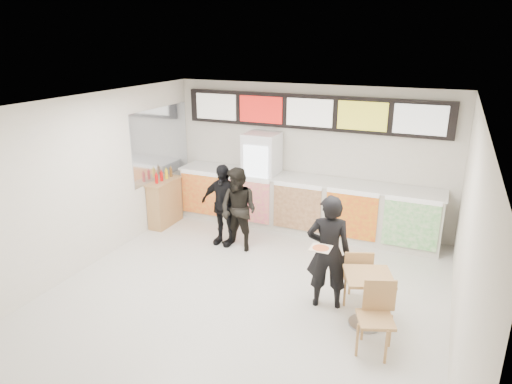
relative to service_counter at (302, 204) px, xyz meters
The scene contains 15 objects.
floor 3.15m from the service_counter, 90.00° to the right, with size 7.00×7.00×0.00m, color beige.
ceiling 3.93m from the service_counter, 90.00° to the right, with size 7.00×7.00×0.00m, color white.
wall_back 1.01m from the service_counter, 90.00° to the left, with size 6.00×6.00×0.00m, color silver.
wall_left 4.41m from the service_counter, 134.13° to the right, with size 7.00×7.00×0.00m, color silver.
wall_right 4.41m from the service_counter, 45.87° to the right, with size 7.00×7.00×0.00m, color silver.
service_counter is the anchor object (origin of this frame).
menu_board 1.90m from the service_counter, 90.00° to the left, with size 5.50×0.14×0.70m.
drinks_fridge 1.03m from the service_counter, behind, with size 0.70×0.67×2.00m.
mirror_panel 3.28m from the service_counter, 167.87° to the right, with size 0.01×2.00×1.50m, color #B2B7BF.
customer_main 2.91m from the service_counter, 64.90° to the right, with size 0.65×0.42×1.77m, color black.
customer_left 1.62m from the service_counter, 121.05° to the right, with size 0.78×0.61×1.61m, color black.
customer_mid 1.76m from the service_counter, 133.94° to the right, with size 0.95×0.40×1.62m, color black.
pizza_slice 3.35m from the service_counter, 68.22° to the right, with size 0.36×0.36×0.02m.
cafe_table 3.45m from the service_counter, 57.10° to the right, with size 0.98×1.66×0.94m.
condiment_ledge 2.96m from the service_counter, 162.45° to the right, with size 0.36×0.90×1.20m.
Camera 1 is at (2.64, -5.52, 3.88)m, focal length 32.00 mm.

